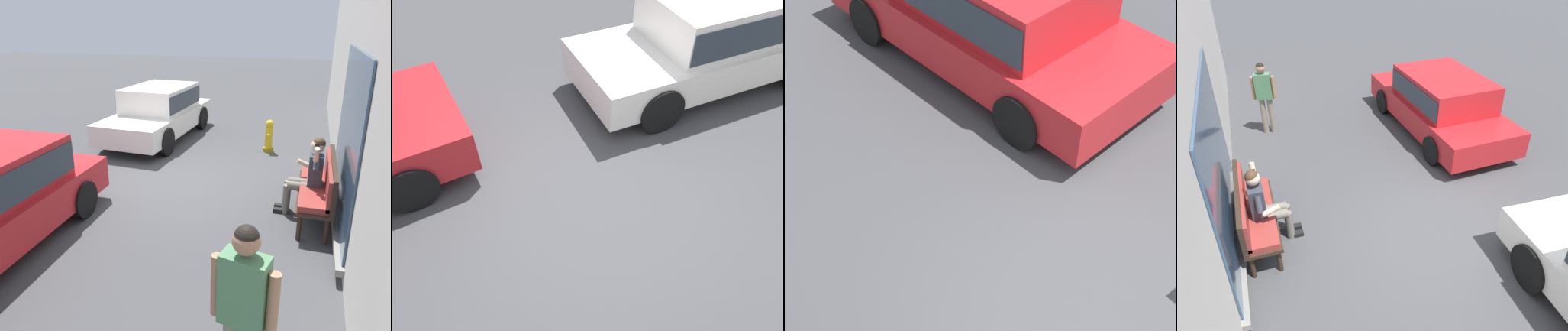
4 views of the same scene
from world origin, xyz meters
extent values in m
plane|color=#424244|center=(0.00, 0.00, 0.00)|extent=(60.00, 60.00, 0.00)
cube|color=beige|center=(0.00, 3.40, 2.30)|extent=(18.00, 0.40, 4.60)
cube|color=#385170|center=(0.80, 3.18, 1.45)|extent=(3.40, 0.03, 2.50)
cube|color=gray|center=(0.80, 3.15, 0.18)|extent=(3.60, 0.12, 0.10)
cylinder|color=#332319|center=(1.62, 3.00, 0.21)|extent=(0.07, 0.07, 0.41)
cylinder|color=#332319|center=(-0.03, 3.00, 0.21)|extent=(0.07, 0.07, 0.41)
cylinder|color=#332319|center=(1.62, 2.61, 0.21)|extent=(0.07, 0.07, 0.41)
cylinder|color=#332319|center=(-0.03, 2.61, 0.21)|extent=(0.07, 0.07, 0.41)
cube|color=#332319|center=(0.80, 2.81, 0.44)|extent=(1.81, 0.55, 0.06)
cube|color=maroon|center=(0.80, 2.81, 0.52)|extent=(1.75, 0.49, 0.10)
cube|color=#332319|center=(0.80, 3.04, 0.75)|extent=(1.81, 0.07, 0.55)
cube|color=maroon|center=(0.80, 2.98, 0.75)|extent=(1.75, 0.06, 0.47)
cylinder|color=#6B665B|center=(0.81, 2.57, 0.52)|extent=(0.15, 0.42, 0.15)
cylinder|color=#6B665B|center=(0.81, 2.36, 0.26)|extent=(0.12, 0.12, 0.52)
cube|color=black|center=(0.81, 2.28, 0.04)|extent=(0.10, 0.24, 0.07)
cylinder|color=#6B665B|center=(0.63, 2.57, 0.52)|extent=(0.15, 0.42, 0.15)
cylinder|color=#6B665B|center=(0.63, 2.36, 0.26)|extent=(0.12, 0.12, 0.52)
cube|color=black|center=(0.63, 2.28, 0.04)|extent=(0.10, 0.24, 0.07)
cube|color=#6B665B|center=(0.72, 2.78, 0.52)|extent=(0.34, 0.24, 0.14)
cube|color=#333842|center=(0.72, 2.78, 0.80)|extent=(0.38, 0.22, 0.56)
sphere|color=beige|center=(0.72, 2.78, 1.22)|extent=(0.22, 0.22, 0.22)
sphere|color=#4C331E|center=(0.72, 2.79, 1.26)|extent=(0.20, 0.20, 0.20)
cylinder|color=#333842|center=(0.48, 2.76, 0.91)|extent=(0.20, 0.10, 0.28)
cylinder|color=beige|center=(0.43, 2.60, 0.79)|extent=(0.08, 0.27, 0.17)
cylinder|color=#333842|center=(0.96, 2.78, 0.98)|extent=(0.25, 0.10, 0.22)
cylinder|color=beige|center=(1.03, 2.76, 1.17)|extent=(0.16, 0.08, 0.25)
cube|color=black|center=(0.86, 2.76, 1.21)|extent=(0.02, 0.07, 0.15)
cube|color=white|center=(-2.81, -1.44, 0.52)|extent=(4.35, 1.93, 0.53)
cube|color=white|center=(-2.98, -1.43, 1.11)|extent=(2.29, 1.62, 0.65)
cube|color=#28333D|center=(-2.98, -1.43, 1.11)|extent=(2.25, 1.65, 0.45)
cylinder|color=black|center=(-1.45, -0.69, 0.34)|extent=(0.69, 0.21, 0.69)
cylinder|color=black|center=(-1.53, -2.32, 0.34)|extent=(0.69, 0.21, 0.69)
cylinder|color=black|center=(-4.09, -0.56, 0.34)|extent=(0.69, 0.21, 0.69)
cylinder|color=black|center=(-4.18, -2.19, 0.34)|extent=(0.69, 0.21, 0.69)
cylinder|color=black|center=(1.91, -0.86, 0.31)|extent=(0.63, 0.20, 0.62)
cube|color=#4C7F56|center=(4.49, 2.26, 1.18)|extent=(0.27, 0.39, 0.60)
cylinder|color=#A37556|center=(4.54, 2.48, 1.14)|extent=(0.09, 0.09, 0.54)
cylinder|color=#A37556|center=(4.44, 2.03, 1.14)|extent=(0.09, 0.09, 0.54)
sphere|color=#A37556|center=(4.49, 2.26, 1.60)|extent=(0.21, 0.21, 0.21)
sphere|color=black|center=(4.49, 2.26, 1.64)|extent=(0.19, 0.19, 0.19)
cylinder|color=olive|center=(-2.50, 1.67, 0.05)|extent=(0.26, 0.26, 0.10)
cylinder|color=gold|center=(-2.50, 1.67, 0.38)|extent=(0.19, 0.19, 0.55)
sphere|color=gold|center=(-2.50, 1.67, 0.71)|extent=(0.20, 0.20, 0.20)
cylinder|color=gold|center=(-2.64, 1.67, 0.46)|extent=(0.10, 0.08, 0.08)
cylinder|color=gold|center=(-2.36, 1.67, 0.46)|extent=(0.10, 0.08, 0.08)
camera|label=1|loc=(6.83, 2.60, 3.06)|focal=35.00mm
camera|label=2|loc=(1.40, 2.60, 3.66)|focal=35.00mm
camera|label=3|loc=(-1.44, 2.60, 4.48)|focal=55.00mm
camera|label=4|loc=(-4.19, 2.60, 4.46)|focal=35.00mm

